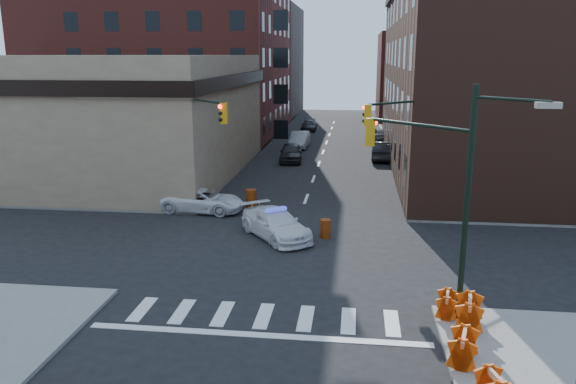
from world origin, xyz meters
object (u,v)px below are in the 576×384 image
(parked_car_wfar, at_px, (300,140))
(barrel_road, at_px, (325,229))
(pickup, at_px, (203,200))
(barricade_se_a, at_px, (447,304))
(pedestrian_b, at_px, (93,194))
(police_car, at_px, (276,224))
(barricade_nw_a, at_px, (177,194))
(parked_car_enear, at_px, (383,151))
(barrel_bank, at_px, (251,199))
(parked_car_wnear, at_px, (291,153))
(pedestrian_a, at_px, (179,196))

(parked_car_wfar, xyz_separation_m, barrel_road, (4.17, -28.14, -0.31))
(pickup, xyz_separation_m, barricade_se_a, (12.20, -12.56, -0.11))
(pedestrian_b, height_order, barricade_se_a, pedestrian_b)
(pedestrian_b, xyz_separation_m, barrel_road, (14.13, -3.72, -0.47))
(police_car, distance_m, barricade_nw_a, 9.30)
(parked_car_enear, height_order, barrel_road, parked_car_enear)
(pickup, distance_m, pedestrian_b, 6.67)
(barrel_bank, height_order, barricade_nw_a, barrel_bank)
(pedestrian_b, xyz_separation_m, barricade_se_a, (18.86, -12.27, -0.39))
(barricade_se_a, bearing_deg, barrel_bank, 45.69)
(parked_car_wfar, relative_size, barricade_se_a, 4.33)
(barricade_se_a, bearing_deg, parked_car_enear, 12.69)
(parked_car_wnear, height_order, barrel_road, parked_car_wnear)
(police_car, xyz_separation_m, barrel_road, (2.50, 0.28, -0.24))
(barrel_road, bearing_deg, pedestrian_a, 157.16)
(police_car, distance_m, parked_car_wnear, 20.85)
(parked_car_wfar, relative_size, parked_car_enear, 0.97)
(pedestrian_a, height_order, pedestrian_b, pedestrian_a)
(pickup, xyz_separation_m, pedestrian_a, (-1.37, -0.29, 0.32))
(pedestrian_b, relative_size, barrel_bank, 1.43)
(pickup, height_order, pedestrian_b, pedestrian_b)
(parked_car_wnear, xyz_separation_m, barrel_bank, (-0.62, -15.29, -0.22))
(parked_car_enear, xyz_separation_m, barrel_road, (-3.83, -22.28, -0.34))
(parked_car_wfar, xyz_separation_m, barrel_bank, (-0.62, -22.92, -0.23))
(barrel_bank, bearing_deg, pedestrian_b, -170.88)
(parked_car_enear, distance_m, barrel_bank, 19.12)
(police_car, distance_m, parked_car_wfar, 28.47)
(pedestrian_b, bearing_deg, barricade_se_a, -47.53)
(pedestrian_b, bearing_deg, barrel_road, -29.24)
(barrel_road, bearing_deg, pedestrian_b, 165.25)
(parked_car_wfar, bearing_deg, pedestrian_a, -99.57)
(parked_car_enear, bearing_deg, police_car, 79.45)
(barricade_nw_a, bearing_deg, parked_car_wfar, 84.34)
(pedestrian_a, bearing_deg, parked_car_wfar, 103.33)
(police_car, distance_m, parked_car_enear, 23.43)
(parked_car_wfar, xyz_separation_m, barricade_se_a, (8.90, -36.69, -0.22))
(pedestrian_a, bearing_deg, parked_car_enear, 79.83)
(parked_car_enear, distance_m, barrel_road, 22.61)
(police_car, relative_size, parked_car_enear, 1.00)
(parked_car_wfar, bearing_deg, barricade_nw_a, -102.38)
(parked_car_wfar, height_order, pedestrian_b, pedestrian_b)
(barrel_bank, bearing_deg, barricade_nw_a, 174.06)
(police_car, xyz_separation_m, pickup, (-4.97, 4.29, -0.04))
(barrel_bank, relative_size, barricade_se_a, 1.02)
(parked_car_enear, bearing_deg, pickup, 63.40)
(barricade_se_a, bearing_deg, parked_car_wnear, 28.05)
(police_car, height_order, barrel_bank, police_car)
(parked_car_wfar, relative_size, barrel_road, 5.00)
(parked_car_enear, xyz_separation_m, barrel_bank, (-8.62, -17.06, -0.25))
(barrel_road, bearing_deg, barrel_bank, 132.54)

